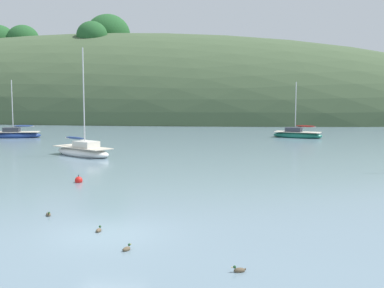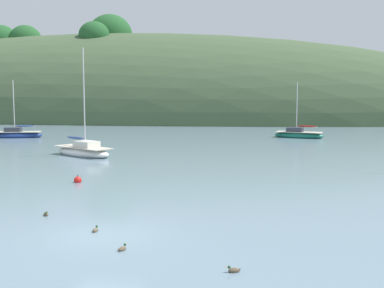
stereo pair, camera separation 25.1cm
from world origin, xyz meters
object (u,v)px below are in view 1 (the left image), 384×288
Objects in this scene: mooring_buoy_channel at (79,180)px; duck_lone_right at (239,270)px; sailboat_yellow_far at (297,135)px; duck_straggler at (127,249)px; duck_lead at (48,215)px; sailboat_cream_ketch at (16,135)px; sailboat_navy_dinghy at (83,151)px; duck_lone_left at (99,230)px.

mooring_buoy_channel is 1.30× the size of duck_lone_right.
sailboat_yellow_far is 15.40× the size of duck_straggler.
duck_lone_right is 9.80m from duck_lead.
sailboat_cream_ketch is 17.19× the size of duck_lead.
sailboat_navy_dinghy reaches higher than sailboat_yellow_far.
duck_lone_right is 3.99m from duck_straggler.
sailboat_yellow_far is 42.05m from duck_straggler.
duck_lead is at bearing -108.00° from sailboat_yellow_far.
duck_lead is (5.71, -18.74, -0.32)m from sailboat_navy_dinghy.
mooring_buoy_channel is 12.90m from duck_straggler.
duck_lone_right is at bearing -59.84° from sailboat_navy_dinghy.
sailboat_yellow_far is 0.97× the size of sailboat_cream_ketch.
sailboat_navy_dinghy is at bearing -46.31° from sailboat_cream_ketch.
duck_straggler is at bearing -100.50° from sailboat_yellow_far.
sailboat_yellow_far is 25.88m from sailboat_navy_dinghy.
mooring_buoy_channel reaches higher than duck_lone_left.
sailboat_yellow_far is at bearing 79.50° from duck_straggler.
duck_lone_left is at bearing 129.91° from duck_straggler.
mooring_buoy_channel is 1.31× the size of duck_straggler.
sailboat_navy_dinghy reaches higher than duck_straggler.
duck_lead is at bearing 145.90° from duck_lone_left.
duck_straggler is 2.55m from duck_lone_left.
sailboat_navy_dinghy is (13.24, -13.86, 0.03)m from sailboat_cream_ketch.
sailboat_yellow_far is 31.49m from sailboat_cream_ketch.
sailboat_navy_dinghy is 21.22× the size of duck_straggler.
duck_lone_left is (-1.64, 1.96, 0.00)m from duck_straggler.
sailboat_cream_ketch reaches higher than mooring_buoy_channel.
sailboat_navy_dinghy is 22.39m from duck_lone_left.
duck_lone_right is 1.08× the size of duck_lead.
duck_straggler is 0.97× the size of duck_lone_left.
duck_lone_left is at bearing 148.13° from duck_lone_right.
mooring_buoy_channel is at bearing -55.42° from sailboat_cream_ketch.
sailboat_yellow_far is 39.37m from duck_lead.
duck_straggler is at bearing -50.09° from duck_lone_left.
sailboat_navy_dinghy is 22.88× the size of duck_lead.
duck_lone_right is at bearing -20.34° from duck_straggler.
sailboat_navy_dinghy reaches higher than duck_lead.
sailboat_cream_ketch reaches higher than duck_lone_left.
duck_lone_left is (-5.38, 3.34, 0.00)m from duck_lone_right.
sailboat_navy_dinghy is 27.79m from duck_lone_right.
mooring_buoy_channel is 10.42m from duck_lone_left.
mooring_buoy_channel is at bearing 127.76° from duck_lone_right.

